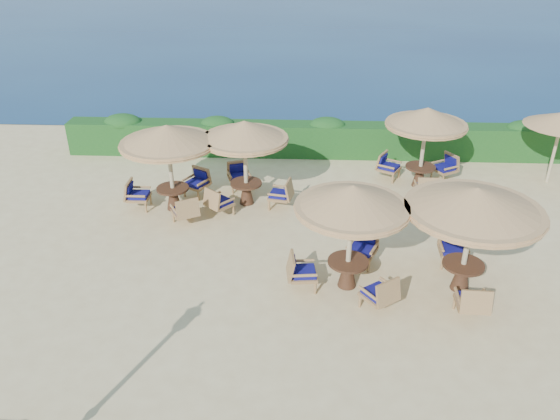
% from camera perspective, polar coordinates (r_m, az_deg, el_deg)
% --- Properties ---
extents(ground, '(120.00, 120.00, 0.00)m').
position_cam_1_polar(ground, '(14.03, 3.64, -5.45)').
color(ground, beige).
rests_on(ground, ground).
extents(hedge, '(18.00, 0.90, 1.20)m').
position_cam_1_polar(hedge, '(20.20, 3.47, 7.35)').
color(hedge, '#154317').
rests_on(hedge, ground).
extents(cafe_set_0, '(2.74, 2.76, 2.65)m').
position_cam_1_polar(cafe_set_0, '(12.27, 7.46, -0.76)').
color(cafe_set_0, '#C1B388').
rests_on(cafe_set_0, ground).
extents(cafe_set_1, '(3.10, 3.10, 2.65)m').
position_cam_1_polar(cafe_set_1, '(12.70, 19.55, -0.21)').
color(cafe_set_1, '#C1B388').
rests_on(cafe_set_1, ground).
extents(cafe_set_2, '(2.79, 2.78, 2.65)m').
position_cam_1_polar(cafe_set_2, '(16.03, -11.56, 6.18)').
color(cafe_set_2, '#C1B388').
rests_on(cafe_set_2, ground).
extents(cafe_set_3, '(2.74, 2.73, 2.65)m').
position_cam_1_polar(cafe_set_3, '(16.10, -3.68, 6.61)').
color(cafe_set_3, '#C1B388').
rests_on(cafe_set_3, ground).
extents(cafe_set_4, '(2.77, 2.68, 2.65)m').
position_cam_1_polar(cafe_set_4, '(17.81, 14.92, 7.83)').
color(cafe_set_4, '#C1B388').
rests_on(cafe_set_4, ground).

